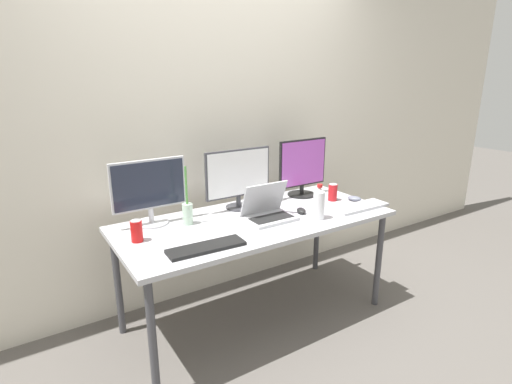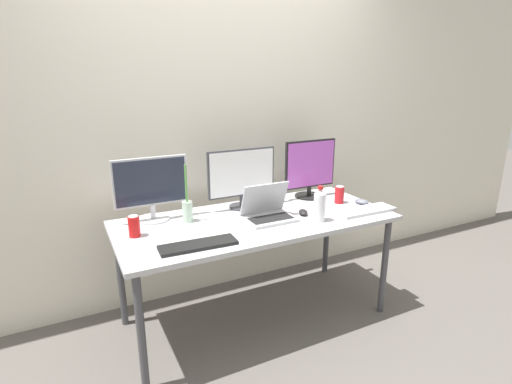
{
  "view_description": "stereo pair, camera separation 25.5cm",
  "coord_description": "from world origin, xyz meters",
  "px_view_note": "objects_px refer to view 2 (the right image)",
  "views": [
    {
      "loc": [
        -1.32,
        -2.05,
        1.65
      ],
      "look_at": [
        0.0,
        0.0,
        0.92
      ],
      "focal_mm": 28.0,
      "sensor_mm": 36.0,
      "label": 1
    },
    {
      "loc": [
        -1.1,
        -2.18,
        1.65
      ],
      "look_at": [
        0.0,
        0.0,
        0.92
      ],
      "focal_mm": 28.0,
      "sensor_mm": 36.0,
      "label": 2
    }
  ],
  "objects_px": {
    "keyboard_aux": "(365,210)",
    "water_bottle": "(320,205)",
    "monitor_right": "(310,168)",
    "soda_can_by_laptop": "(339,195)",
    "bamboo_vase": "(187,210)",
    "keyboard_main": "(198,245)",
    "mouse_by_keyboard": "(303,212)",
    "work_desk": "(256,227)",
    "monitor_center": "(242,176)",
    "soda_can_near_keyboard": "(134,226)",
    "monitor_left": "(151,187)",
    "mouse_by_laptop": "(362,202)",
    "laptop_silver": "(267,211)"
  },
  "relations": [
    {
      "from": "mouse_by_keyboard",
      "to": "soda_can_near_keyboard",
      "type": "xyz_separation_m",
      "value": [
        -1.07,
        0.13,
        0.04
      ]
    },
    {
      "from": "mouse_by_laptop",
      "to": "soda_can_near_keyboard",
      "type": "height_order",
      "value": "soda_can_near_keyboard"
    },
    {
      "from": "monitor_left",
      "to": "keyboard_aux",
      "type": "bearing_deg",
      "value": -20.38
    },
    {
      "from": "work_desk",
      "to": "keyboard_main",
      "type": "bearing_deg",
      "value": -152.26
    },
    {
      "from": "keyboard_main",
      "to": "bamboo_vase",
      "type": "bearing_deg",
      "value": 82.96
    },
    {
      "from": "monitor_right",
      "to": "soda_can_by_laptop",
      "type": "distance_m",
      "value": 0.3
    },
    {
      "from": "mouse_by_keyboard",
      "to": "soda_can_by_laptop",
      "type": "distance_m",
      "value": 0.39
    },
    {
      "from": "monitor_right",
      "to": "bamboo_vase",
      "type": "distance_m",
      "value": 1.01
    },
    {
      "from": "mouse_by_laptop",
      "to": "bamboo_vase",
      "type": "bearing_deg",
      "value": 147.75
    },
    {
      "from": "laptop_silver",
      "to": "water_bottle",
      "type": "relative_size",
      "value": 1.35
    },
    {
      "from": "work_desk",
      "to": "monitor_center",
      "type": "height_order",
      "value": "monitor_center"
    },
    {
      "from": "soda_can_near_keyboard",
      "to": "bamboo_vase",
      "type": "bearing_deg",
      "value": 15.3
    },
    {
      "from": "monitor_left",
      "to": "mouse_by_keyboard",
      "type": "distance_m",
      "value": 1.0
    },
    {
      "from": "work_desk",
      "to": "laptop_silver",
      "type": "height_order",
      "value": "laptop_silver"
    },
    {
      "from": "bamboo_vase",
      "to": "keyboard_aux",
      "type": "bearing_deg",
      "value": -17.81
    },
    {
      "from": "work_desk",
      "to": "monitor_right",
      "type": "xyz_separation_m",
      "value": [
        0.58,
        0.24,
        0.28
      ]
    },
    {
      "from": "monitor_center",
      "to": "monitor_right",
      "type": "relative_size",
      "value": 1.14
    },
    {
      "from": "work_desk",
      "to": "monitor_right",
      "type": "distance_m",
      "value": 0.69
    },
    {
      "from": "monitor_right",
      "to": "keyboard_main",
      "type": "relative_size",
      "value": 1.02
    },
    {
      "from": "keyboard_main",
      "to": "soda_can_near_keyboard",
      "type": "distance_m",
      "value": 0.42
    },
    {
      "from": "soda_can_near_keyboard",
      "to": "soda_can_by_laptop",
      "type": "relative_size",
      "value": 1.0
    },
    {
      "from": "keyboard_aux",
      "to": "mouse_by_laptop",
      "type": "bearing_deg",
      "value": 57.82
    },
    {
      "from": "keyboard_aux",
      "to": "bamboo_vase",
      "type": "relative_size",
      "value": 1.15
    },
    {
      "from": "monitor_right",
      "to": "monitor_center",
      "type": "bearing_deg",
      "value": -179.96
    },
    {
      "from": "water_bottle",
      "to": "soda_can_by_laptop",
      "type": "relative_size",
      "value": 1.85
    },
    {
      "from": "work_desk",
      "to": "soda_can_by_laptop",
      "type": "bearing_deg",
      "value": 1.43
    },
    {
      "from": "monitor_center",
      "to": "mouse_by_laptop",
      "type": "xyz_separation_m",
      "value": [
        0.81,
        -0.32,
        -0.21
      ]
    },
    {
      "from": "work_desk",
      "to": "bamboo_vase",
      "type": "distance_m",
      "value": 0.46
    },
    {
      "from": "monitor_center",
      "to": "soda_can_near_keyboard",
      "type": "height_order",
      "value": "monitor_center"
    },
    {
      "from": "work_desk",
      "to": "soda_can_near_keyboard",
      "type": "xyz_separation_m",
      "value": [
        -0.76,
        0.05,
        0.12
      ]
    },
    {
      "from": "keyboard_main",
      "to": "water_bottle",
      "type": "distance_m",
      "value": 0.83
    },
    {
      "from": "mouse_by_keyboard",
      "to": "work_desk",
      "type": "bearing_deg",
      "value": -173.17
    },
    {
      "from": "soda_can_near_keyboard",
      "to": "monitor_right",
      "type": "bearing_deg",
      "value": 8.21
    },
    {
      "from": "monitor_right",
      "to": "keyboard_aux",
      "type": "bearing_deg",
      "value": -72.42
    },
    {
      "from": "monitor_left",
      "to": "water_bottle",
      "type": "distance_m",
      "value": 1.07
    },
    {
      "from": "keyboard_aux",
      "to": "monitor_center",
      "type": "bearing_deg",
      "value": 147.96
    },
    {
      "from": "monitor_left",
      "to": "mouse_by_laptop",
      "type": "height_order",
      "value": "monitor_left"
    },
    {
      "from": "keyboard_aux",
      "to": "water_bottle",
      "type": "height_order",
      "value": "water_bottle"
    },
    {
      "from": "keyboard_aux",
      "to": "water_bottle",
      "type": "xyz_separation_m",
      "value": [
        -0.39,
        -0.0,
        0.1
      ]
    },
    {
      "from": "work_desk",
      "to": "keyboard_aux",
      "type": "distance_m",
      "value": 0.76
    },
    {
      "from": "mouse_by_laptop",
      "to": "water_bottle",
      "type": "distance_m",
      "value": 0.51
    },
    {
      "from": "mouse_by_laptop",
      "to": "monitor_right",
      "type": "bearing_deg",
      "value": 104.84
    },
    {
      "from": "mouse_by_laptop",
      "to": "soda_can_by_laptop",
      "type": "xyz_separation_m",
      "value": [
        -0.13,
        0.09,
        0.04
      ]
    },
    {
      "from": "soda_can_near_keyboard",
      "to": "work_desk",
      "type": "bearing_deg",
      "value": -3.76
    },
    {
      "from": "monitor_center",
      "to": "laptop_silver",
      "type": "distance_m",
      "value": 0.34
    },
    {
      "from": "work_desk",
      "to": "keyboard_aux",
      "type": "xyz_separation_m",
      "value": [
        0.73,
        -0.22,
        0.07
      ]
    },
    {
      "from": "water_bottle",
      "to": "bamboo_vase",
      "type": "relative_size",
      "value": 0.63
    },
    {
      "from": "mouse_by_laptop",
      "to": "soda_can_by_laptop",
      "type": "height_order",
      "value": "soda_can_by_laptop"
    },
    {
      "from": "soda_can_near_keyboard",
      "to": "soda_can_by_laptop",
      "type": "distance_m",
      "value": 1.45
    },
    {
      "from": "monitor_left",
      "to": "monitor_right",
      "type": "bearing_deg",
      "value": -1.43
    }
  ]
}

